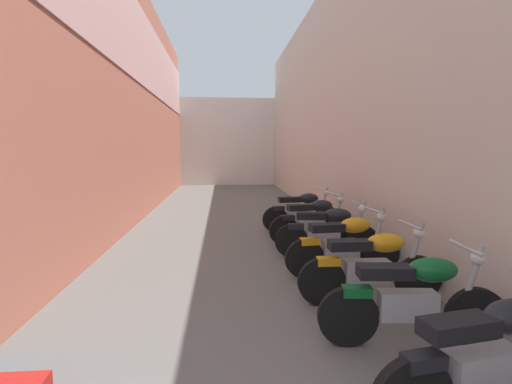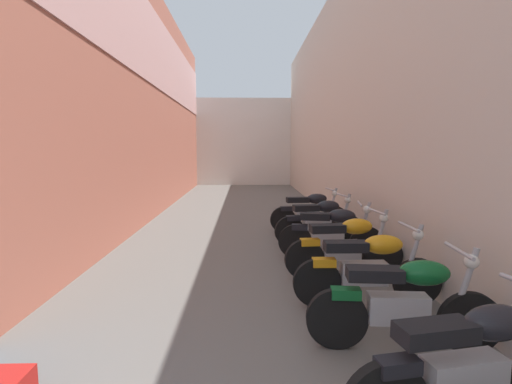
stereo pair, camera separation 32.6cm
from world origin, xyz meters
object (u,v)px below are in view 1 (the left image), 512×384
Objects in this scene: motorcycle_fourth at (372,265)px; motorcycle_seventh at (313,220)px; motorcycle_third at (414,297)px; motorcycle_sixth at (327,230)px; motorcycle_eighth at (301,210)px; motorcycle_fifth at (344,244)px; motorcycle_second at (491,358)px.

motorcycle_fourth is 1.01× the size of motorcycle_seventh.
motorcycle_sixth is at bearing 90.00° from motorcycle_third.
motorcycle_seventh is at bearing -90.00° from motorcycle_eighth.
motorcycle_third is 1.00× the size of motorcycle_fourth.
motorcycle_fifth and motorcycle_sixth have the same top height.
motorcycle_third is at bearing 89.99° from motorcycle_second.
motorcycle_fifth is at bearing 90.00° from motorcycle_third.
motorcycle_seventh is (-0.00, 2.04, 0.00)m from motorcycle_fifth.
motorcycle_second is at bearing -90.00° from motorcycle_fifth.
motorcycle_sixth is at bearing 90.01° from motorcycle_fifth.
motorcycle_fourth is 1.00× the size of motorcycle_eighth.
motorcycle_eighth is at bearing 90.00° from motorcycle_second.
motorcycle_fifth is (-0.00, 1.10, 0.00)m from motorcycle_fourth.
motorcycle_third is 1.08m from motorcycle_fourth.
motorcycle_eighth is at bearing 90.00° from motorcycle_seventh.
motorcycle_third is at bearing -90.00° from motorcycle_seventh.
motorcycle_fourth is at bearing 90.00° from motorcycle_third.
motorcycle_sixth is at bearing -90.00° from motorcycle_seventh.
motorcycle_sixth is (-0.00, 3.14, 0.00)m from motorcycle_third.
motorcycle_third is 5.43m from motorcycle_eighth.
motorcycle_eighth is (0.00, 3.26, 0.00)m from motorcycle_fifth.
motorcycle_third is at bearing -90.00° from motorcycle_sixth.
motorcycle_second is 4.24m from motorcycle_sixth.
motorcycle_seventh is at bearing 90.00° from motorcycle_sixth.
motorcycle_second and motorcycle_fifth have the same top height.
motorcycle_second is at bearing -90.00° from motorcycle_sixth.
motorcycle_third is 1.00× the size of motorcycle_seventh.
motorcycle_third is 3.14m from motorcycle_sixth.
motorcycle_seventh is (0.00, 5.32, 0.00)m from motorcycle_second.
motorcycle_second and motorcycle_sixth have the same top height.
motorcycle_second is at bearing -90.00° from motorcycle_eighth.
motorcycle_fourth is 1.00× the size of motorcycle_fifth.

